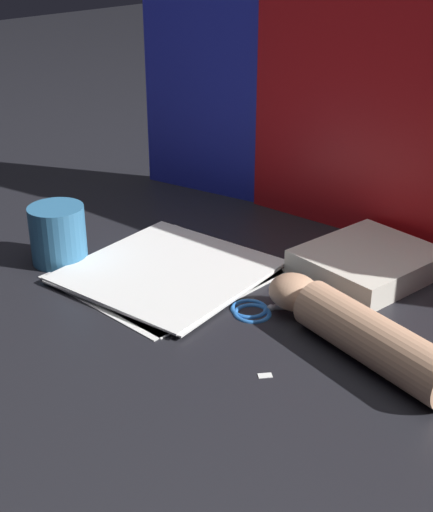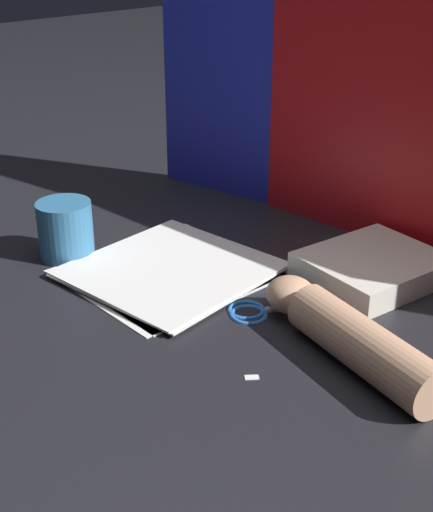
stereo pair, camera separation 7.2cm
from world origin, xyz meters
name	(u,v)px [view 2 (the right image)]	position (x,y,z in m)	size (l,w,h in m)	color
ground_plane	(214,305)	(0.00, 0.00, 0.00)	(6.00, 6.00, 0.00)	black
backdrop_panel_left	(288,54)	(-0.19, 0.38, 0.30)	(0.57, 0.11, 0.59)	#2833D1
paper_stack	(170,270)	(-0.12, 0.02, 0.01)	(0.31, 0.31, 0.01)	white
book_closed	(373,267)	(0.12, 0.24, 0.02)	(0.21, 0.23, 0.04)	silver
scissors	(260,309)	(0.06, 0.03, 0.00)	(0.13, 0.15, 0.01)	silver
hand_forearm	(348,335)	(0.22, 0.03, 0.03)	(0.32, 0.15, 0.07)	tan
paper_scrap_near	(252,377)	(0.17, -0.10, 0.00)	(0.02, 0.02, 0.00)	white
paper_scrap_mid	(175,325)	(0.00, -0.08, 0.00)	(0.02, 0.02, 0.00)	white
mug	(65,230)	(-0.29, -0.06, 0.05)	(0.09, 0.09, 0.10)	teal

